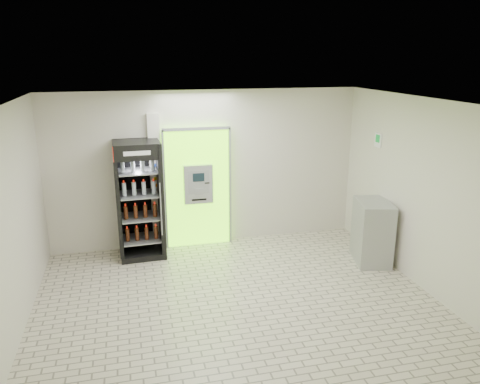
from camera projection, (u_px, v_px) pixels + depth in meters
name	position (u px, v px, depth m)	size (l,w,h in m)	color
ground	(237.00, 301.00, 7.13)	(6.00, 6.00, 0.00)	beige
room_shell	(237.00, 185.00, 6.61)	(6.00, 6.00, 6.00)	beige
atm_assembly	(198.00, 187.00, 9.00)	(1.30, 0.24, 2.33)	#79FF11
pillar	(156.00, 182.00, 8.82)	(0.22, 0.11, 2.60)	silver
beverage_cooler	(140.00, 202.00, 8.53)	(0.84, 0.78, 2.16)	black
steel_cabinet	(372.00, 232.00, 8.39)	(0.76, 0.95, 1.13)	#9DA0A4
exit_sign	(378.00, 140.00, 8.52)	(0.02, 0.22, 0.26)	white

